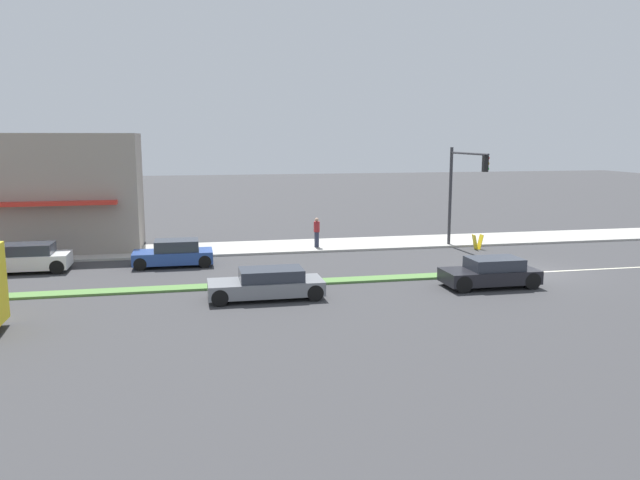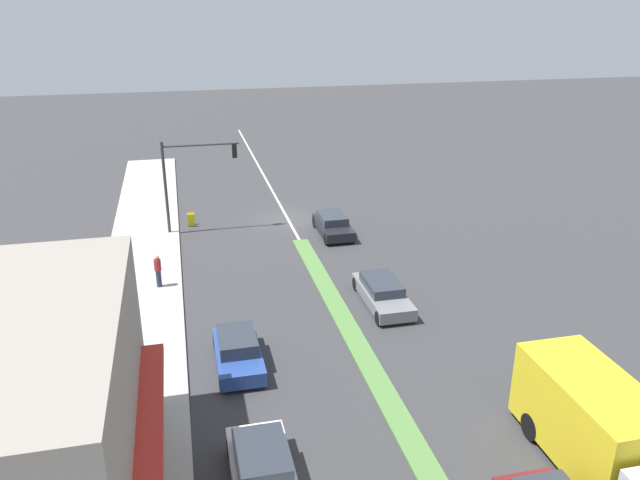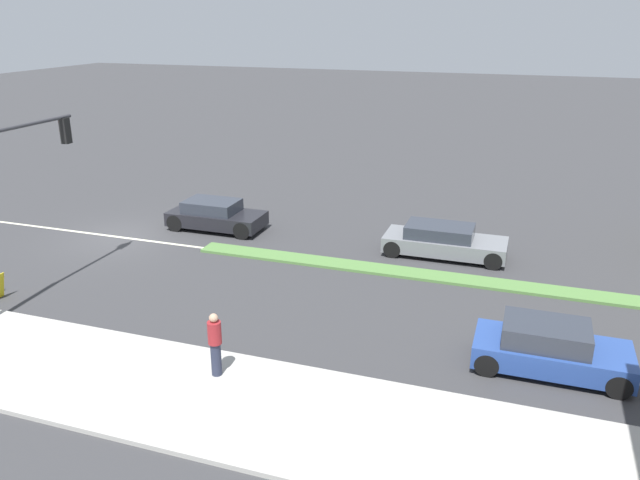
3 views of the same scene
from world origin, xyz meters
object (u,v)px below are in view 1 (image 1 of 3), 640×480
traffic_signal_main (461,181)px  sedan_dark (491,273)px  warning_aframe_sign (477,242)px  van_white (25,258)px  pedestrian (317,232)px  suv_grey (267,284)px  coupe_blue (174,254)px

traffic_signal_main → sedan_dark: traffic_signal_main is taller
warning_aframe_sign → van_white: bearing=92.9°
traffic_signal_main → pedestrian: size_ratio=3.34×
pedestrian → van_white: 14.98m
traffic_signal_main → sedan_dark: (-8.32, 2.32, -3.29)m
warning_aframe_sign → suv_grey: (-8.40, 13.01, 0.16)m
coupe_blue → sedan_dark: (-7.20, -13.27, -0.01)m
traffic_signal_main → van_white: (-1.12, 22.42, -3.25)m
pedestrian → van_white: size_ratio=0.42×
coupe_blue → van_white: size_ratio=0.95×
suv_grey → coupe_blue: 8.11m
coupe_blue → van_white: (-0.00, 6.83, 0.03)m
pedestrian → sedan_dark: (-10.30, -5.45, -0.40)m
traffic_signal_main → warning_aframe_sign: traffic_signal_main is taller
pedestrian → coupe_blue: bearing=111.6°
warning_aframe_sign → coupe_blue: 16.78m
warning_aframe_sign → pedestrian: bearing=78.0°
pedestrian → sedan_dark: size_ratio=0.42×
warning_aframe_sign → sedan_dark: bearing=157.6°
pedestrian → suv_grey: 11.09m
traffic_signal_main → warning_aframe_sign: 3.66m
traffic_signal_main → warning_aframe_sign: (0.07, -1.15, -3.47)m
traffic_signal_main → pedestrian: traffic_signal_main is taller
traffic_signal_main → van_white: bearing=92.9°
traffic_signal_main → sedan_dark: bearing=164.4°
pedestrian → coupe_blue: 8.42m
sedan_dark → coupe_blue: bearing=61.5°
traffic_signal_main → van_white: 22.68m
traffic_signal_main → sedan_dark: size_ratio=1.40×
van_white → coupe_blue: bearing=-90.0°
traffic_signal_main → sedan_dark: 9.25m
sedan_dark → van_white: bearing=70.3°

